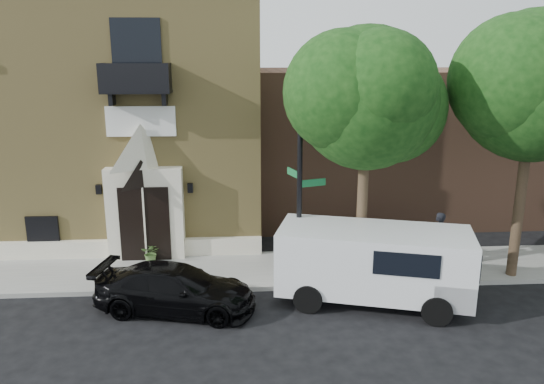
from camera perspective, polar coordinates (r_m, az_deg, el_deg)
The scene contains 13 objects.
ground at distance 16.71m, azimuth -11.20°, elevation -10.72°, with size 120.00×120.00×0.00m, color black.
sidewalk at distance 17.94m, azimuth -7.40°, elevation -8.47°, with size 42.00×3.00×0.15m, color gray.
church at distance 23.64m, azimuth -16.58°, elevation 8.10°, with size 12.20×11.01×9.30m.
neighbour_building at distance 26.18m, azimuth 18.37°, elevation 5.37°, with size 18.00×8.00×6.40m, color brown.
street_tree_left at distance 15.83m, azimuth 10.35°, elevation 10.01°, with size 4.97×4.38×7.77m.
street_tree_mid at distance 17.69m, azimuth 26.60°, elevation 10.26°, with size 5.21×4.64×8.25m.
black_sedan at distance 15.42m, azimuth -10.33°, elevation -10.22°, with size 1.84×4.53×1.31m, color black.
cargo_van at distance 15.71m, azimuth 11.61°, elevation -7.47°, with size 5.83×3.57×2.23m.
street_sign at distance 16.07m, azimuth 3.00°, elevation 0.59°, with size 1.14×0.92×6.03m.
fire_hydrant at distance 17.12m, azimuth 7.84°, elevation -7.80°, with size 0.51×0.40×0.89m.
dumpster at distance 17.42m, azimuth 11.83°, elevation -6.94°, with size 2.10×1.64×1.21m.
planter at distance 18.67m, azimuth -12.85°, elevation -6.41°, with size 0.62×0.53×0.69m, color #4F7336.
pedestrian_near at distance 18.87m, azimuth 17.38°, elevation -4.72°, with size 0.65×0.43×1.78m, color black.
Camera 1 is at (2.24, -14.98, 7.08)m, focal length 35.00 mm.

